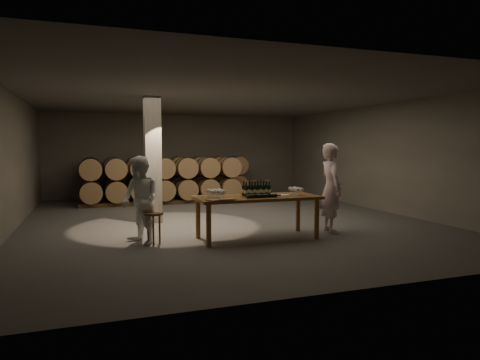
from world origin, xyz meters
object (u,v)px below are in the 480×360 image
object	(u,v)px
tasting_table	(257,201)
stool	(154,218)
bottle_cluster	(256,190)
person_man	(331,188)
person_woman	(140,200)
notebook_near	(226,200)
plate	(283,195)

from	to	relation	value
tasting_table	stool	xyz separation A→B (m)	(-2.15, 0.15, -0.27)
bottle_cluster	person_man	distance (m)	1.80
tasting_table	person_woman	xyz separation A→B (m)	(-2.39, 0.27, 0.08)
tasting_table	person_woman	world-z (taller)	person_woman
notebook_near	person_woman	xyz separation A→B (m)	(-1.56, 0.72, -0.03)
notebook_near	person_woman	distance (m)	1.72
bottle_cluster	person_woman	distance (m)	2.41
tasting_table	plate	distance (m)	0.57
bottle_cluster	notebook_near	size ratio (longest dim) A/B	2.18
bottle_cluster	person_woman	bearing A→B (deg)	175.29
tasting_table	stool	distance (m)	2.17
plate	tasting_table	bearing A→B (deg)	173.17
bottle_cluster	tasting_table	bearing A→B (deg)	-94.83
notebook_near	plate	bearing A→B (deg)	20.00
bottle_cluster	plate	world-z (taller)	bottle_cluster
plate	stool	world-z (taller)	plate
bottle_cluster	stool	bearing A→B (deg)	177.99
bottle_cluster	person_woman	size ratio (longest dim) A/B	0.34
bottle_cluster	person_man	xyz separation A→B (m)	(1.80, -0.01, -0.01)
plate	person_man	bearing A→B (deg)	5.58
notebook_near	person_woman	bearing A→B (deg)	159.82
notebook_near	person_woman	world-z (taller)	person_woman
bottle_cluster	person_woman	xyz separation A→B (m)	(-2.40, 0.20, -0.14)
tasting_table	plate	bearing A→B (deg)	-6.83
plate	stool	xyz separation A→B (m)	(-2.71, 0.21, -0.39)
tasting_table	person_woman	size ratio (longest dim) A/B	1.48
notebook_near	stool	distance (m)	1.50
person_woman	bottle_cluster	bearing A→B (deg)	59.78
person_man	plate	bearing A→B (deg)	104.22
tasting_table	stool	world-z (taller)	tasting_table
tasting_table	bottle_cluster	distance (m)	0.23
tasting_table	bottle_cluster	size ratio (longest dim) A/B	4.32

